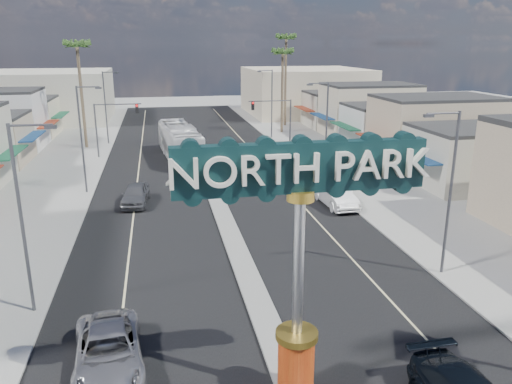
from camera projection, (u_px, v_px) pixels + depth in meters
name	position (u px, v px, depth m)	size (l,w,h in m)	color
ground	(211.00, 187.00, 44.45)	(160.00, 160.00, 0.00)	gray
road	(211.00, 187.00, 44.45)	(20.00, 120.00, 0.01)	black
median_island	(241.00, 259.00, 29.39)	(1.30, 30.00, 0.16)	gray
sidewalk_left	(45.00, 195.00, 41.82)	(8.00, 120.00, 0.12)	gray
sidewalk_right	(359.00, 178.00, 47.04)	(8.00, 120.00, 0.12)	gray
storefront_row_right	(396.00, 123.00, 60.29)	(12.00, 42.00, 6.00)	#B7B29E
backdrop_far_left	(46.00, 96.00, 81.51)	(20.00, 20.00, 8.00)	#B7B29E
backdrop_far_right	(305.00, 91.00, 89.71)	(20.00, 20.00, 8.00)	beige
gateway_sign	(299.00, 243.00, 16.42)	(8.20, 1.50, 9.15)	red
traffic_signal_left	(113.00, 119.00, 54.67)	(5.09, 0.45, 6.00)	#47474C
traffic_signal_right	(275.00, 115.00, 58.10)	(5.09, 0.45, 6.00)	#47474C
streetlight_l_near	(24.00, 211.00, 22.26)	(2.03, 0.22, 9.00)	#47474C
streetlight_l_mid	(83.00, 134.00, 41.06)	(2.03, 0.22, 9.00)	#47474C
streetlight_l_far	(107.00, 104.00, 61.74)	(2.03, 0.22, 9.00)	#47474C
streetlight_r_near	(448.00, 186.00, 26.15)	(2.03, 0.22, 9.00)	#47474C
streetlight_r_mid	(325.00, 127.00, 44.95)	(2.03, 0.22, 9.00)	#47474C
streetlight_r_far	(271.00, 100.00, 65.63)	(2.03, 0.22, 9.00)	#47474C
palm_left_far	(77.00, 50.00, 57.54)	(2.60, 2.60, 13.10)	brown
palm_right_mid	(283.00, 56.00, 68.28)	(2.60, 2.60, 12.10)	brown
palm_right_far	(286.00, 43.00, 73.79)	(2.60, 2.60, 14.10)	brown
suv_left	(108.00, 351.00, 19.39)	(2.58, 5.60, 1.56)	#A5A5A9
car_parked_left	(135.00, 194.00, 39.38)	(1.95, 4.85, 1.65)	slate
car_parked_right	(335.00, 195.00, 39.03)	(1.90, 5.44, 1.79)	silver
city_bus	(180.00, 142.00, 54.89)	(3.16, 13.50, 3.76)	white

